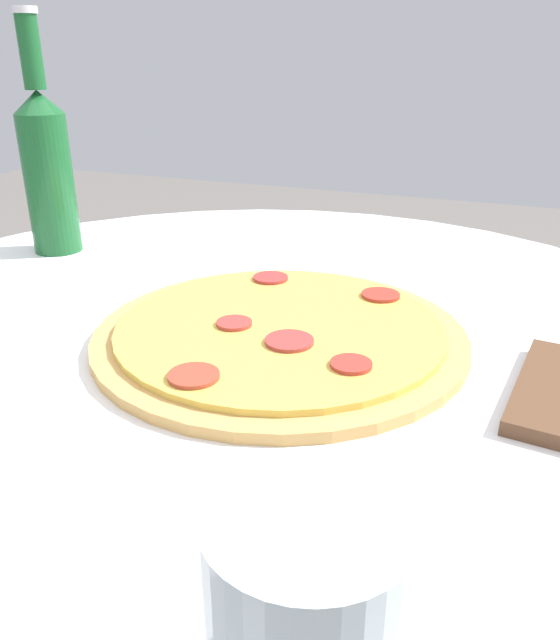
% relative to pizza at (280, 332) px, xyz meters
% --- Properties ---
extents(table, '(0.98, 0.98, 0.72)m').
position_rel_pizza_xyz_m(table, '(-0.04, 0.02, -0.21)').
color(table, white).
rests_on(table, ground_plane).
extents(pizza, '(0.34, 0.34, 0.02)m').
position_rel_pizza_xyz_m(pizza, '(0.00, 0.00, 0.00)').
color(pizza, tan).
rests_on(pizza, table).
extents(beer_bottle, '(0.06, 0.06, 0.29)m').
position_rel_pizza_xyz_m(beer_bottle, '(-0.38, 0.15, 0.11)').
color(beer_bottle, '#195628').
rests_on(beer_bottle, table).
extents(drinking_glass, '(0.07, 0.07, 0.11)m').
position_rel_pizza_xyz_m(drinking_glass, '(0.14, -0.33, 0.05)').
color(drinking_glass, silver).
rests_on(drinking_glass, table).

